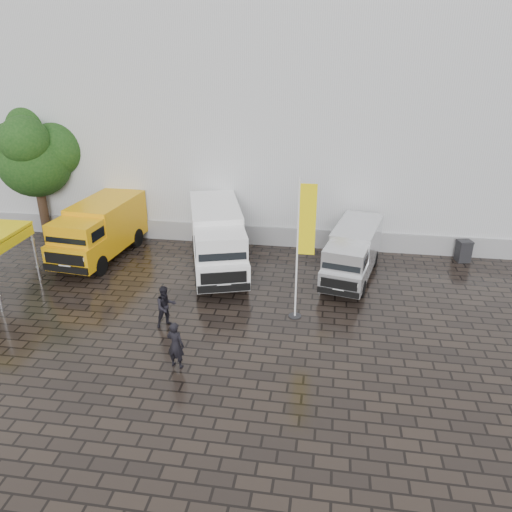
# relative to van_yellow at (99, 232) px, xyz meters

# --- Properties ---
(ground) EXTENTS (120.00, 120.00, 0.00)m
(ground) POSITION_rel_van_yellow_xyz_m (8.61, -5.14, -1.34)
(ground) COLOR black
(ground) RESTS_ON ground
(exhibition_hall) EXTENTS (44.00, 16.00, 12.00)m
(exhibition_hall) POSITION_rel_van_yellow_xyz_m (10.61, 10.86, 4.66)
(exhibition_hall) COLOR silver
(exhibition_hall) RESTS_ON ground
(hall_plinth) EXTENTS (44.00, 0.15, 1.00)m
(hall_plinth) POSITION_rel_van_yellow_xyz_m (10.61, 2.81, -0.84)
(hall_plinth) COLOR gray
(hall_plinth) RESTS_ON ground
(van_yellow) EXTENTS (2.81, 6.01, 2.68)m
(van_yellow) POSITION_rel_van_yellow_xyz_m (0.00, 0.00, 0.00)
(van_yellow) COLOR #EAA00C
(van_yellow) RESTS_ON ground
(van_white) EXTENTS (4.03, 6.94, 2.85)m
(van_white) POSITION_rel_van_yellow_xyz_m (5.97, -0.44, 0.08)
(van_white) COLOR white
(van_white) RESTS_ON ground
(van_silver) EXTENTS (2.87, 5.54, 2.29)m
(van_silver) POSITION_rel_van_yellow_xyz_m (12.11, -0.44, -0.20)
(van_silver) COLOR silver
(van_silver) RESTS_ON ground
(flagpole) EXTENTS (0.88, 0.50, 5.55)m
(flagpole) POSITION_rel_van_yellow_xyz_m (10.08, -4.29, 1.80)
(flagpole) COLOR black
(flagpole) RESTS_ON ground
(tree) EXTENTS (3.78, 3.91, 6.79)m
(tree) POSITION_rel_van_yellow_xyz_m (-4.42, 2.58, 3.01)
(tree) COLOR black
(tree) RESTS_ON ground
(wheelie_bin) EXTENTS (0.75, 0.75, 1.06)m
(wheelie_bin) POSITION_rel_van_yellow_xyz_m (17.51, 2.22, -0.81)
(wheelie_bin) COLOR black
(wheelie_bin) RESTS_ON ground
(person_front) EXTENTS (0.68, 0.53, 1.66)m
(person_front) POSITION_rel_van_yellow_xyz_m (6.30, -8.10, -0.51)
(person_front) COLOR black
(person_front) RESTS_ON ground
(person_tent) EXTENTS (1.01, 0.98, 1.64)m
(person_tent) POSITION_rel_van_yellow_xyz_m (5.19, -5.71, -0.52)
(person_tent) COLOR black
(person_tent) RESTS_ON ground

